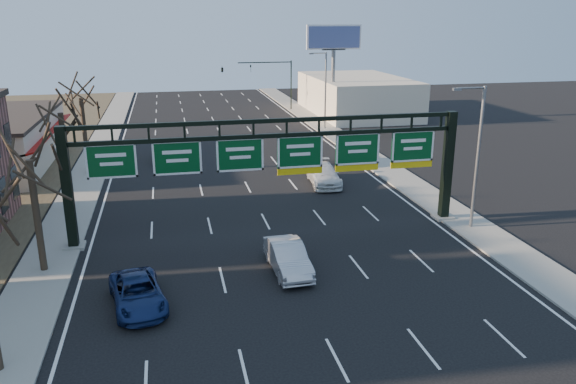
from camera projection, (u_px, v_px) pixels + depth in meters
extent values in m
plane|color=black|center=(301.00, 290.00, 27.70)|extent=(160.00, 160.00, 0.00)
cube|color=gray|center=(81.00, 189.00, 43.72)|extent=(3.00, 120.00, 0.12)
cube|color=gray|center=(390.00, 171.00, 48.93)|extent=(3.00, 120.00, 0.12)
cube|color=white|center=(244.00, 180.00, 46.34)|extent=(21.60, 120.00, 0.01)
cube|color=black|center=(67.00, 189.00, 31.70)|extent=(0.55, 0.55, 7.20)
cube|color=gray|center=(74.00, 246.00, 32.74)|extent=(1.20, 1.20, 0.20)
cube|color=black|center=(447.00, 167.00, 36.46)|extent=(0.55, 0.55, 7.20)
cube|color=gray|center=(443.00, 217.00, 37.51)|extent=(1.20, 1.20, 0.20)
cube|color=black|center=(270.00, 121.00, 33.05)|extent=(23.40, 0.25, 0.25)
cube|color=black|center=(270.00, 136.00, 33.32)|extent=(23.40, 0.25, 0.25)
cube|color=#04411B|center=(111.00, 161.00, 31.77)|extent=(2.80, 0.10, 2.00)
cube|color=#04411B|center=(177.00, 158.00, 32.51)|extent=(2.80, 0.10, 2.00)
cube|color=#04411B|center=(240.00, 154.00, 33.26)|extent=(2.80, 0.10, 2.00)
cube|color=#04411B|center=(300.00, 151.00, 34.01)|extent=(2.80, 0.10, 2.00)
cube|color=yellow|center=(300.00, 171.00, 34.37)|extent=(2.80, 0.10, 0.40)
cube|color=#04411B|center=(357.00, 149.00, 34.75)|extent=(2.80, 0.10, 2.00)
cube|color=yellow|center=(357.00, 168.00, 35.12)|extent=(2.80, 0.10, 0.40)
cube|color=#04411B|center=(413.00, 146.00, 35.50)|extent=(2.80, 0.10, 2.00)
cube|color=yellow|center=(411.00, 164.00, 35.86)|extent=(2.80, 0.10, 0.40)
cube|color=#9E130F|center=(49.00, 132.00, 50.50)|extent=(1.20, 18.00, 0.40)
cube|color=beige|center=(357.00, 95.00, 77.64)|extent=(12.00, 20.00, 5.00)
cylinder|color=#2E231A|center=(37.00, 215.00, 28.81)|extent=(0.36, 0.36, 6.08)
cylinder|color=#2E231A|center=(66.00, 161.00, 38.02)|extent=(0.36, 0.36, 6.84)
cylinder|color=#2E231A|center=(85.00, 135.00, 47.40)|extent=(0.36, 0.36, 6.46)
cylinder|color=slate|center=(478.00, 158.00, 34.48)|extent=(0.20, 0.20, 9.00)
cylinder|color=slate|center=(471.00, 86.00, 32.98)|extent=(1.80, 0.12, 0.12)
cube|color=slate|center=(457.00, 87.00, 32.81)|extent=(0.50, 0.22, 0.15)
cylinder|color=slate|center=(325.00, 90.00, 66.18)|extent=(0.20, 0.20, 9.00)
cylinder|color=slate|center=(319.00, 52.00, 64.68)|extent=(1.80, 0.12, 0.12)
cube|color=slate|center=(311.00, 53.00, 64.51)|extent=(0.50, 0.22, 0.15)
cylinder|color=slate|center=(333.00, 86.00, 71.36)|extent=(0.50, 0.50, 9.00)
cube|color=slate|center=(334.00, 50.00, 70.02)|extent=(3.00, 0.30, 0.20)
cube|color=white|center=(334.00, 37.00, 69.57)|extent=(7.00, 0.30, 3.00)
cube|color=#47548E|center=(334.00, 37.00, 69.39)|extent=(6.60, 0.05, 2.60)
cylinder|color=black|center=(291.00, 85.00, 80.34)|extent=(0.18, 0.18, 7.00)
cylinder|color=black|center=(265.00, 62.00, 78.58)|extent=(7.60, 0.14, 0.14)
imported|color=black|center=(251.00, 68.00, 78.41)|extent=(0.20, 0.20, 1.00)
imported|color=black|center=(222.00, 69.00, 77.60)|extent=(0.54, 0.54, 1.62)
imported|color=navy|center=(138.00, 293.00, 25.96)|extent=(3.06, 5.17, 1.35)
imported|color=#B8B8BD|center=(288.00, 258.00, 29.52)|extent=(1.87, 4.87, 1.58)
imported|color=white|center=(324.00, 174.00, 45.07)|extent=(2.70, 5.67, 1.59)
imported|color=#44474A|center=(353.00, 156.00, 51.22)|extent=(2.03, 4.35, 1.44)
imported|color=#A5A4A9|center=(167.00, 151.00, 52.84)|extent=(2.47, 5.25, 1.66)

